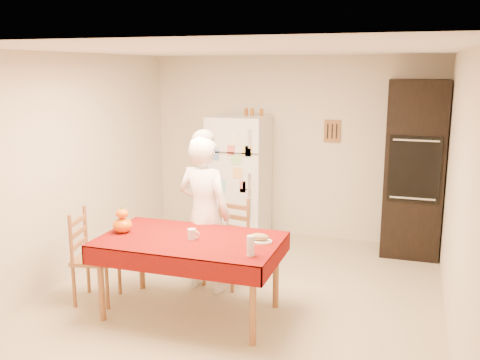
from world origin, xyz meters
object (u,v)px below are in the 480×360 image
at_px(oven_cabinet, 414,169).
at_px(pumpkin_lower, 122,225).
at_px(seated_woman, 204,214).
at_px(chair_far, 229,238).
at_px(wine_glass, 251,246).
at_px(bread_plate, 259,241).
at_px(coffee_mug, 192,234).
at_px(refrigerator, 239,178).
at_px(dining_table, 190,245).
at_px(chair_left, 90,253).

distance_m(oven_cabinet, pumpkin_lower, 3.66).
bearing_deg(seated_woman, chair_far, -112.88).
bearing_deg(wine_glass, oven_cabinet, 64.76).
height_order(seated_woman, bread_plate, seated_woman).
bearing_deg(coffee_mug, refrigerator, 97.90).
bearing_deg(bread_plate, coffee_mug, -168.90).
relative_size(seated_woman, coffee_mug, 16.65).
bearing_deg(seated_woman, dining_table, 109.82).
bearing_deg(pumpkin_lower, chair_left, -179.06).
bearing_deg(coffee_mug, chair_far, 86.20).
relative_size(dining_table, chair_far, 1.79).
bearing_deg(chair_left, coffee_mug, -100.82).
xyz_separation_m(refrigerator, wine_glass, (0.99, -2.69, -0.00)).
distance_m(chair_far, bread_plate, 0.98).
distance_m(oven_cabinet, chair_left, 3.99).
bearing_deg(dining_table, bread_plate, 8.69).
relative_size(chair_left, pumpkin_lower, 4.98).
relative_size(seated_woman, pumpkin_lower, 8.74).
relative_size(pumpkin_lower, wine_glass, 1.08).
bearing_deg(pumpkin_lower, chair_far, 48.54).
bearing_deg(oven_cabinet, chair_far, -139.56).
bearing_deg(dining_table, chair_far, 84.17).
height_order(dining_table, chair_left, chair_left).
bearing_deg(coffee_mug, oven_cabinet, 51.98).
bearing_deg(bread_plate, chair_far, 126.75).
xyz_separation_m(dining_table, seated_woman, (-0.09, 0.59, 0.14)).
xyz_separation_m(chair_far, seated_woman, (-0.18, -0.27, 0.33)).
bearing_deg(oven_cabinet, dining_table, -128.69).
relative_size(refrigerator, chair_left, 1.79).
xyz_separation_m(seated_woman, coffee_mug, (0.12, -0.61, -0.02)).
height_order(chair_far, chair_left, same).
bearing_deg(seated_woman, chair_left, 43.37).
height_order(refrigerator, bread_plate, refrigerator).
bearing_deg(chair_far, pumpkin_lower, -119.64).
xyz_separation_m(coffee_mug, pumpkin_lower, (-0.73, -0.01, 0.02)).
bearing_deg(pumpkin_lower, oven_cabinet, 43.06).
distance_m(refrigerator, pumpkin_lower, 2.48).
bearing_deg(pumpkin_lower, coffee_mug, 0.87).
distance_m(dining_table, bread_plate, 0.66).
bearing_deg(coffee_mug, dining_table, 142.16).
relative_size(refrigerator, wine_glass, 9.66).
distance_m(seated_woman, wine_glass, 1.16).
distance_m(chair_left, seated_woman, 1.22).
xyz_separation_m(refrigerator, dining_table, (0.31, -2.41, -0.16)).
relative_size(seated_woman, wine_glass, 9.46).
relative_size(seated_woman, bread_plate, 6.94).
xyz_separation_m(oven_cabinet, chair_left, (-3.06, -2.50, -0.59)).
bearing_deg(oven_cabinet, wine_glass, -115.24).
bearing_deg(wine_glass, refrigerator, 110.24).
bearing_deg(dining_table, pumpkin_lower, -177.25).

